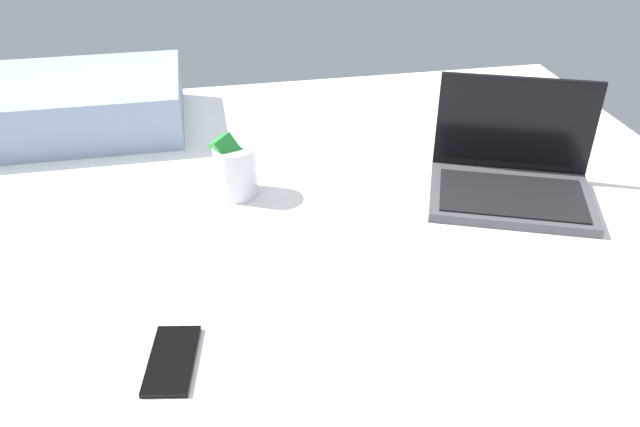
{
  "coord_description": "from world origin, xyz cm",
  "views": [
    {
      "loc": [
        -16.29,
        -112.04,
        88.49
      ],
      "look_at": [
        2.72,
        -13.01,
        24.0
      ],
      "focal_mm": 36.19,
      "sensor_mm": 36.0,
      "label": 1
    }
  ],
  "objects_px": {
    "snack_cup": "(234,169)",
    "pillow": "(76,104)",
    "cell_phone": "(172,360)",
    "laptop": "(512,175)"
  },
  "relations": [
    {
      "from": "laptop",
      "to": "cell_phone",
      "type": "distance_m",
      "value": 0.79
    },
    {
      "from": "snack_cup",
      "to": "pillow",
      "type": "height_order",
      "value": "snack_cup"
    },
    {
      "from": "pillow",
      "to": "cell_phone",
      "type": "bearing_deg",
      "value": -75.28
    },
    {
      "from": "laptop",
      "to": "pillow",
      "type": "distance_m",
      "value": 1.07
    },
    {
      "from": "laptop",
      "to": "snack_cup",
      "type": "bearing_deg",
      "value": -169.69
    },
    {
      "from": "snack_cup",
      "to": "pillow",
      "type": "xyz_separation_m",
      "value": [
        -0.37,
        0.41,
        0.01
      ]
    },
    {
      "from": "cell_phone",
      "to": "pillow",
      "type": "relative_size",
      "value": 0.27
    },
    {
      "from": "snack_cup",
      "to": "cell_phone",
      "type": "xyz_separation_m",
      "value": [
        -0.13,
        -0.47,
        -0.06
      ]
    },
    {
      "from": "laptop",
      "to": "pillow",
      "type": "xyz_separation_m",
      "value": [
        -0.94,
        0.51,
        0.02
      ]
    },
    {
      "from": "pillow",
      "to": "snack_cup",
      "type": "bearing_deg",
      "value": -48.09
    }
  ]
}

